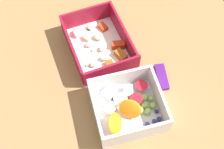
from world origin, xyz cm
name	(u,v)px	position (x,y,z in cm)	size (l,w,h in cm)	color
table_surface	(114,84)	(0.00, 0.00, 1.00)	(80.00, 80.00, 2.00)	#9E7547
pasta_container	(99,45)	(-10.62, 0.02, 3.94)	(19.20, 14.55, 6.14)	white
fruit_bowl	(128,107)	(8.09, 0.08, 4.22)	(16.09, 16.92, 6.45)	white
candy_bar	(162,77)	(3.28, 11.26, 2.60)	(7.00, 2.40, 1.20)	#51197A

